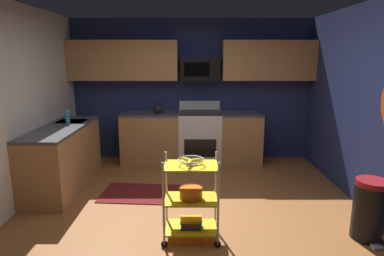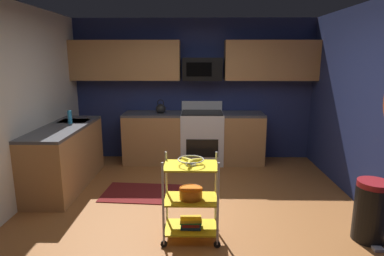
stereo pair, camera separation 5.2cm
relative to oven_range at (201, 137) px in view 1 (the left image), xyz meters
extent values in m
cube|color=#995B2D|center=(-0.15, -2.10, -0.50)|extent=(4.40, 4.80, 0.04)
cube|color=navy|center=(-0.15, 0.33, 0.82)|extent=(4.52, 0.06, 2.60)
cube|color=#B27F4C|center=(-0.15, 0.00, -0.04)|extent=(2.53, 0.60, 0.88)
cube|color=#4C4C51|center=(-0.15, 0.00, 0.42)|extent=(2.53, 0.60, 0.04)
cube|color=#B27F4C|center=(-2.05, -1.19, -0.04)|extent=(0.60, 1.77, 0.88)
cube|color=#4C4C51|center=(-2.05, -1.19, 0.42)|extent=(0.60, 1.77, 0.04)
cube|color=#B7BABC|center=(-2.05, -0.75, 0.36)|extent=(0.44, 0.36, 0.16)
cube|color=white|center=(0.00, 0.00, -0.02)|extent=(0.76, 0.64, 0.92)
cube|color=black|center=(0.00, -0.33, -0.13)|extent=(0.56, 0.01, 0.32)
cube|color=white|center=(0.00, 0.29, 0.53)|extent=(0.76, 0.06, 0.18)
cube|color=black|center=(0.00, 0.00, 0.45)|extent=(0.72, 0.60, 0.02)
cube|color=#B27F4C|center=(-1.38, 0.13, 1.37)|extent=(1.95, 0.33, 0.70)
cube|color=#B27F4C|center=(1.22, 0.13, 1.37)|extent=(1.65, 0.33, 0.70)
cube|color=black|center=(0.00, 0.11, 1.22)|extent=(0.70, 0.38, 0.40)
cube|color=black|center=(-0.06, -0.09, 1.22)|extent=(0.44, 0.01, 0.24)
cylinder|color=silver|center=(-0.43, -2.81, 0.00)|extent=(0.02, 0.02, 0.88)
cylinder|color=black|center=(-0.43, -2.81, -0.44)|extent=(0.07, 0.02, 0.07)
cylinder|color=silver|center=(0.12, -2.81, 0.00)|extent=(0.02, 0.02, 0.88)
cylinder|color=black|center=(0.12, -2.81, -0.44)|extent=(0.07, 0.02, 0.07)
cylinder|color=silver|center=(-0.43, -2.45, 0.00)|extent=(0.02, 0.02, 0.88)
cylinder|color=black|center=(-0.43, -2.45, -0.44)|extent=(0.07, 0.02, 0.07)
cylinder|color=silver|center=(0.12, -2.45, 0.00)|extent=(0.02, 0.02, 0.88)
cylinder|color=black|center=(0.12, -2.45, -0.44)|extent=(0.07, 0.02, 0.07)
cube|color=yellow|center=(-0.15, -2.63, -0.36)|extent=(0.55, 0.37, 0.02)
cube|color=yellow|center=(-0.15, -2.63, -0.03)|extent=(0.55, 0.37, 0.02)
cube|color=yellow|center=(-0.15, -2.63, 0.34)|extent=(0.55, 0.37, 0.02)
torus|color=silver|center=(-0.15, -2.63, 0.41)|extent=(0.27, 0.27, 0.01)
cylinder|color=silver|center=(-0.15, -2.63, 0.36)|extent=(0.12, 0.12, 0.02)
ellipsoid|color=yellow|center=(-0.11, -2.61, 0.40)|extent=(0.17, 0.09, 0.04)
ellipsoid|color=yellow|center=(-0.19, -2.59, 0.40)|extent=(0.15, 0.14, 0.04)
ellipsoid|color=yellow|center=(-0.16, -2.68, 0.40)|extent=(0.08, 0.17, 0.04)
cylinder|color=orange|center=(-0.15, -2.63, 0.04)|extent=(0.24, 0.24, 0.11)
torus|color=orange|center=(-0.15, -2.63, 0.09)|extent=(0.25, 0.25, 0.01)
cube|color=#1E4C8C|center=(-0.15, -2.63, -0.34)|extent=(0.22, 0.17, 0.02)
cube|color=#B22626|center=(-0.15, -2.63, -0.31)|extent=(0.19, 0.14, 0.03)
cube|color=#26723F|center=(-0.15, -2.63, -0.28)|extent=(0.23, 0.13, 0.02)
cube|color=gold|center=(-0.15, -2.63, -0.26)|extent=(0.23, 0.15, 0.03)
sphere|color=black|center=(-0.75, 0.00, 0.51)|extent=(0.18, 0.18, 0.18)
sphere|color=black|center=(-0.75, 0.00, 0.60)|extent=(0.03, 0.03, 0.03)
cone|color=black|center=(-0.67, 0.00, 0.53)|extent=(0.09, 0.04, 0.06)
torus|color=black|center=(-0.75, 0.00, 0.63)|extent=(0.12, 0.01, 0.12)
cylinder|color=#2D8CBF|center=(-2.02, -0.99, 0.54)|extent=(0.06, 0.06, 0.20)
cylinder|color=black|center=(1.75, -2.63, -0.18)|extent=(0.34, 0.34, 0.60)
cylinder|color=maroon|center=(1.75, -2.63, 0.15)|extent=(0.33, 0.33, 0.06)
cube|color=#B2B2B7|center=(1.75, -2.84, -0.46)|extent=(0.10, 0.08, 0.03)
cube|color=maroon|center=(-0.88, -1.47, -0.47)|extent=(1.15, 0.77, 0.01)
camera|label=1|loc=(-0.14, -5.83, 1.44)|focal=30.58mm
camera|label=2|loc=(-0.09, -5.83, 1.44)|focal=30.58mm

